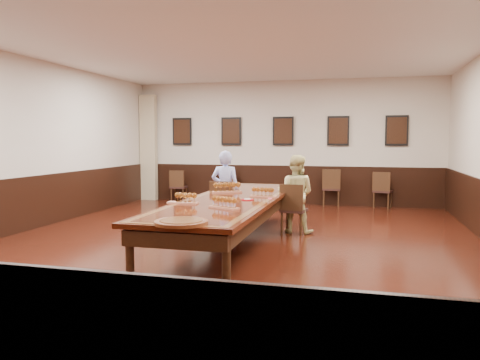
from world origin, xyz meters
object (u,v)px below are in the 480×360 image
(chair_woman, at_px, (294,208))
(spare_chair_c, at_px, (331,188))
(chair_man, at_px, (224,205))
(carved_platter, at_px, (181,222))
(spare_chair_d, at_px, (383,190))
(person_man, at_px, (225,190))
(conference_table, at_px, (232,207))
(spare_chair_b, at_px, (230,185))
(spare_chair_a, at_px, (179,186))
(person_woman, at_px, (295,194))

(chair_woman, bearing_deg, spare_chair_c, -89.28)
(chair_man, bearing_deg, carved_platter, 97.77)
(spare_chair_d, distance_m, carved_platter, 7.55)
(chair_man, distance_m, carved_platter, 3.53)
(spare_chair_d, bearing_deg, carved_platter, 85.08)
(spare_chair_c, relative_size, spare_chair_d, 1.05)
(person_man, bearing_deg, carved_platter, 97.56)
(person_man, relative_size, conference_table, 0.30)
(spare_chair_b, distance_m, person_man, 3.73)
(spare_chair_a, distance_m, conference_table, 5.41)
(spare_chair_b, height_order, spare_chair_c, spare_chair_c)
(chair_woman, bearing_deg, spare_chair_b, -51.41)
(spare_chair_c, bearing_deg, person_man, 60.33)
(spare_chair_b, relative_size, carved_platter, 1.44)
(chair_woman, height_order, spare_chair_c, spare_chair_c)
(chair_man, xyz_separation_m, spare_chair_a, (-2.32, 3.49, -0.04))
(person_woman, distance_m, carved_platter, 3.66)
(spare_chair_b, height_order, person_man, person_man)
(spare_chair_c, xyz_separation_m, spare_chair_d, (1.25, -0.00, -0.02))
(carved_platter, bearing_deg, person_man, 98.57)
(conference_table, bearing_deg, chair_woman, 54.19)
(person_man, height_order, carved_platter, person_man)
(chair_woman, height_order, person_woman, person_woman)
(chair_man, relative_size, chair_woman, 1.03)
(chair_woman, xyz_separation_m, conference_table, (-0.83, -1.15, 0.16))
(spare_chair_d, xyz_separation_m, person_man, (-2.98, -3.56, 0.29))
(chair_man, relative_size, spare_chair_b, 1.01)
(person_man, distance_m, carved_platter, 3.61)
(chair_woman, relative_size, spare_chair_d, 1.01)
(conference_table, bearing_deg, person_woman, 55.93)
(spare_chair_c, bearing_deg, conference_table, 71.57)
(chair_man, distance_m, spare_chair_c, 4.05)
(spare_chair_c, height_order, person_woman, person_woman)
(conference_table, height_order, carved_platter, carved_platter)
(carved_platter, bearing_deg, spare_chair_d, 71.11)
(spare_chair_d, xyz_separation_m, conference_table, (-2.51, -4.80, 0.16))
(spare_chair_b, relative_size, spare_chair_d, 1.03)
(spare_chair_b, bearing_deg, chair_man, 108.45)
(spare_chair_d, distance_m, person_man, 4.65)
(spare_chair_d, relative_size, conference_table, 0.18)
(spare_chair_d, bearing_deg, chair_man, 64.85)
(chair_man, relative_size, person_man, 0.63)
(person_man, bearing_deg, chair_man, 90.00)
(chair_woman, height_order, conference_table, chair_woman)
(chair_man, relative_size, person_woman, 0.66)
(chair_man, distance_m, person_woman, 1.34)
(person_woman, bearing_deg, conference_table, 63.32)
(chair_man, xyz_separation_m, spare_chair_c, (1.73, 3.66, 0.01))
(person_man, bearing_deg, chair_woman, 175.03)
(spare_chair_b, bearing_deg, person_man, 108.79)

